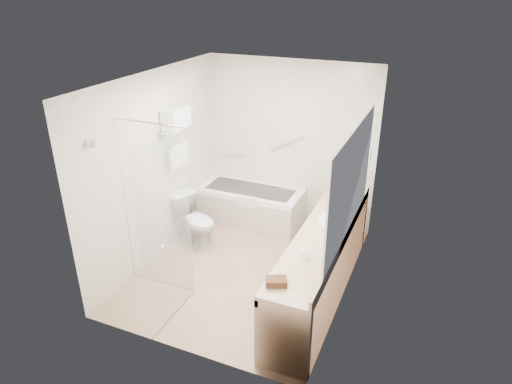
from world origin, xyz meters
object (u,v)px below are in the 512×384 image
at_px(amenity_basket, 276,282).
at_px(water_bottle_left, 345,191).
at_px(bathtub, 250,205).
at_px(vanity_counter, 322,250).
at_px(toilet, 196,221).

distance_m(amenity_basket, water_bottle_left, 2.15).
bearing_deg(bathtub, amenity_basket, -61.10).
height_order(bathtub, vanity_counter, vanity_counter).
bearing_deg(amenity_basket, vanity_counter, 82.19).
distance_m(vanity_counter, amenity_basket, 1.14).
height_order(bathtub, amenity_basket, amenity_basket).
bearing_deg(toilet, vanity_counter, -80.49).
xyz_separation_m(toilet, water_bottle_left, (1.99, 0.57, 0.59)).
relative_size(vanity_counter, amenity_basket, 13.39).
height_order(bathtub, toilet, toilet).
bearing_deg(amenity_basket, water_bottle_left, 85.66).
xyz_separation_m(vanity_counter, amenity_basket, (-0.15, -1.10, 0.24)).
relative_size(amenity_basket, water_bottle_left, 0.96).
height_order(bathtub, water_bottle_left, water_bottle_left).
bearing_deg(vanity_counter, bathtub, 137.65).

